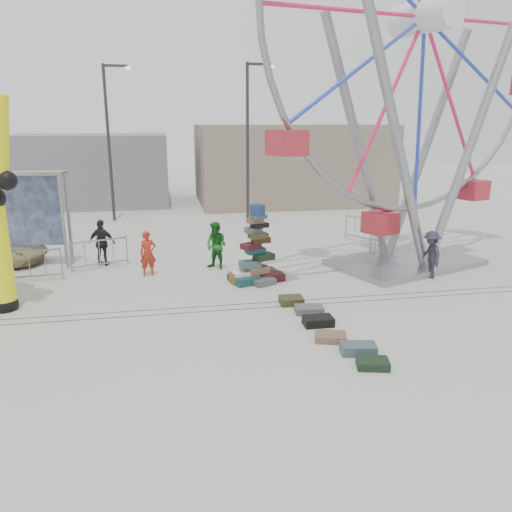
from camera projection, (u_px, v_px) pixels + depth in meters
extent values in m
plane|color=#9E9E99|center=(219.00, 319.00, 13.47)|extent=(90.00, 90.00, 0.00)
cube|color=#47443F|center=(216.00, 311.00, 14.04)|extent=(40.00, 0.04, 0.01)
cube|color=#47443F|center=(215.00, 306.00, 14.42)|extent=(40.00, 0.04, 0.01)
cube|color=gray|center=(290.00, 164.00, 33.05)|extent=(12.00, 8.00, 5.00)
cube|color=gray|center=(90.00, 169.00, 32.74)|extent=(10.00, 8.00, 4.40)
cylinder|color=#2D2D30|center=(248.00, 146.00, 25.31)|extent=(0.16, 0.16, 8.00)
cube|color=#2D2D30|center=(259.00, 64.00, 24.41)|extent=(1.20, 0.15, 0.12)
cube|color=silver|center=(271.00, 66.00, 24.54)|extent=(0.25, 0.25, 0.12)
cylinder|color=#2D2D30|center=(109.00, 145.00, 25.98)|extent=(0.16, 0.16, 8.00)
cube|color=#2D2D30|center=(115.00, 66.00, 25.07)|extent=(1.20, 0.15, 0.12)
cube|color=silver|center=(128.00, 68.00, 25.20)|extent=(0.25, 0.25, 0.12)
cube|color=#174744|center=(247.00, 280.00, 16.34)|extent=(0.98, 0.82, 0.27)
cube|color=#47131B|center=(272.00, 277.00, 16.74)|extent=(0.85, 0.65, 0.25)
cube|color=#422115|center=(240.00, 276.00, 16.80)|extent=(0.88, 0.79, 0.23)
cube|color=#38391C|center=(265.00, 273.00, 17.20)|extent=(0.84, 0.67, 0.25)
cube|color=#53565A|center=(264.00, 282.00, 16.28)|extent=(0.85, 0.74, 0.21)
cube|color=black|center=(250.00, 273.00, 17.18)|extent=(0.76, 0.58, 0.23)
cube|color=brown|center=(257.00, 270.00, 16.61)|extent=(0.86, 0.73, 0.23)
cube|color=#42595F|center=(250.00, 264.00, 16.47)|extent=(0.71, 0.52, 0.21)
cube|color=black|center=(264.00, 257.00, 16.58)|extent=(0.77, 0.66, 0.21)
cube|color=#174744|center=(255.00, 250.00, 16.58)|extent=(0.71, 0.55, 0.19)
cube|color=#47131B|center=(251.00, 246.00, 16.41)|extent=(0.73, 0.67, 0.19)
cube|color=#422115|center=(261.00, 240.00, 16.46)|extent=(0.62, 0.46, 0.19)
cube|color=#38391C|center=(258.00, 235.00, 16.26)|extent=(0.69, 0.59, 0.17)
cube|color=#53565A|center=(253.00, 230.00, 16.29)|extent=(0.57, 0.41, 0.17)
cube|color=black|center=(260.00, 225.00, 16.26)|extent=(0.62, 0.54, 0.15)
cube|color=brown|center=(255.00, 221.00, 16.21)|extent=(0.56, 0.42, 0.15)
cube|color=#42595F|center=(259.00, 217.00, 16.13)|extent=(0.57, 0.49, 0.13)
cylinder|color=navy|center=(257.00, 210.00, 16.09)|extent=(0.50, 0.50, 0.33)
sphere|color=black|center=(5.00, 305.00, 14.10)|extent=(0.75, 0.75, 0.75)
sphere|color=black|center=(7.00, 180.00, 13.08)|extent=(0.52, 0.52, 0.52)
cube|color=gray|center=(405.00, 262.00, 18.54)|extent=(6.08, 4.81, 0.21)
cylinder|color=gray|center=(400.00, 151.00, 15.84)|extent=(3.58, 1.56, 8.61)
cylinder|color=gray|center=(469.00, 149.00, 17.50)|extent=(3.58, 1.56, 8.61)
cylinder|color=gray|center=(359.00, 149.00, 17.43)|extent=(3.58, 1.56, 8.61)
cylinder|color=gray|center=(426.00, 146.00, 19.09)|extent=(3.58, 1.56, 8.61)
cylinder|color=white|center=(425.00, 17.00, 16.37)|extent=(1.80, 2.56, 1.06)
torus|color=gray|center=(425.00, 17.00, 16.37)|extent=(12.25, 4.63, 12.96)
cube|color=#A9242E|center=(408.00, 223.00, 18.15)|extent=(1.22, 1.22, 0.74)
cylinder|color=gray|center=(66.00, 220.00, 18.06)|extent=(0.11, 0.11, 3.42)
cube|color=#16214F|center=(33.00, 211.00, 17.89)|extent=(2.16, 0.27, 2.51)
cube|color=silver|center=(243.00, 277.00, 16.47)|extent=(0.91, 0.64, 0.38)
cube|color=#38391C|center=(291.00, 300.00, 14.55)|extent=(0.70, 0.58, 0.22)
cube|color=#53565A|center=(309.00, 310.00, 13.88)|extent=(0.84, 0.61, 0.19)
cube|color=black|center=(318.00, 321.00, 13.02)|extent=(0.78, 0.51, 0.23)
cube|color=brown|center=(331.00, 337.00, 12.11)|extent=(0.87, 0.72, 0.18)
cube|color=#42595F|center=(358.00, 349.00, 11.42)|extent=(0.87, 0.59, 0.24)
cube|color=black|center=(373.00, 363.00, 10.78)|extent=(0.79, 0.64, 0.19)
imported|color=#A52817|center=(148.00, 254.00, 17.12)|extent=(0.65, 0.51, 1.56)
imported|color=#18621B|center=(216.00, 246.00, 17.89)|extent=(1.05, 1.04, 1.71)
imported|color=black|center=(102.00, 243.00, 18.33)|extent=(1.08, 0.71, 1.71)
imported|color=#272632|center=(431.00, 254.00, 16.89)|extent=(0.61, 1.05, 1.61)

